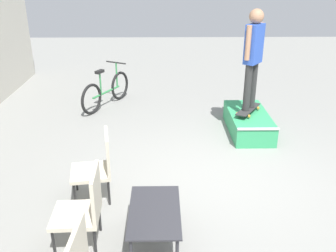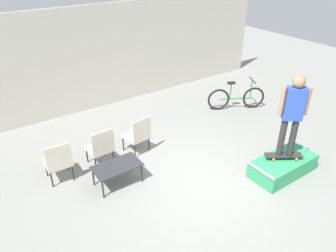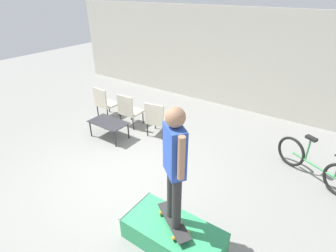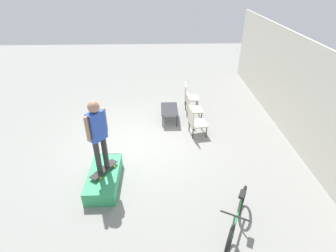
{
  "view_description": "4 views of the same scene",
  "coord_description": "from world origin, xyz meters",
  "px_view_note": "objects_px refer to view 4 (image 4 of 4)",
  "views": [
    {
      "loc": [
        -4.78,
        0.88,
        2.94
      ],
      "look_at": [
        0.11,
        0.8,
        0.84
      ],
      "focal_mm": 40.0,
      "sensor_mm": 36.0,
      "label": 1
    },
    {
      "loc": [
        -3.58,
        -4.09,
        4.43
      ],
      "look_at": [
        0.09,
        1.21,
        0.81
      ],
      "focal_mm": 35.0,
      "sensor_mm": 36.0,
      "label": 2
    },
    {
      "loc": [
        3.24,
        -3.02,
        3.48
      ],
      "look_at": [
        0.41,
        1.08,
        0.82
      ],
      "focal_mm": 28.0,
      "sensor_mm": 36.0,
      "label": 3
    },
    {
      "loc": [
        6.65,
        0.65,
        4.63
      ],
      "look_at": [
        0.44,
        0.86,
        0.84
      ],
      "focal_mm": 28.0,
      "sensor_mm": 36.0,
      "label": 4
    }
  ],
  "objects_px": {
    "patio_chair_center": "(192,107)",
    "patio_chair_left": "(189,95)",
    "patio_chair_right": "(195,121)",
    "bicycle": "(236,219)",
    "skate_ramp_box": "(104,178)",
    "skateboard_on_ramp": "(104,169)",
    "coffee_table": "(169,110)",
    "person_skater": "(98,131)"
  },
  "relations": [
    {
      "from": "patio_chair_center",
      "to": "patio_chair_left",
      "type": "bearing_deg",
      "value": -2.24
    },
    {
      "from": "patio_chair_right",
      "to": "bicycle",
      "type": "bearing_deg",
      "value": 176.5
    },
    {
      "from": "skate_ramp_box",
      "to": "skateboard_on_ramp",
      "type": "bearing_deg",
      "value": 113.82
    },
    {
      "from": "coffee_table",
      "to": "patio_chair_left",
      "type": "xyz_separation_m",
      "value": [
        -0.94,
        0.77,
        0.1
      ]
    },
    {
      "from": "patio_chair_center",
      "to": "skate_ramp_box",
      "type": "bearing_deg",
      "value": 139.03
    },
    {
      "from": "patio_chair_center",
      "to": "bicycle",
      "type": "distance_m",
      "value": 4.59
    },
    {
      "from": "patio_chair_left",
      "to": "bicycle",
      "type": "distance_m",
      "value": 5.53
    },
    {
      "from": "coffee_table",
      "to": "patio_chair_right",
      "type": "xyz_separation_m",
      "value": [
        0.96,
        0.77,
        0.1
      ]
    },
    {
      "from": "coffee_table",
      "to": "patio_chair_right",
      "type": "height_order",
      "value": "patio_chair_right"
    },
    {
      "from": "patio_chair_right",
      "to": "person_skater",
      "type": "bearing_deg",
      "value": 121.48
    },
    {
      "from": "patio_chair_center",
      "to": "patio_chair_right",
      "type": "height_order",
      "value": "same"
    },
    {
      "from": "bicycle",
      "to": "skate_ramp_box",
      "type": "bearing_deg",
      "value": -89.15
    },
    {
      "from": "skate_ramp_box",
      "to": "patio_chair_center",
      "type": "xyz_separation_m",
      "value": [
        -3.12,
        2.5,
        0.32
      ]
    },
    {
      "from": "person_skater",
      "to": "bicycle",
      "type": "bearing_deg",
      "value": 101.11
    },
    {
      "from": "coffee_table",
      "to": "skateboard_on_ramp",
      "type": "bearing_deg",
      "value": -28.72
    },
    {
      "from": "skate_ramp_box",
      "to": "skateboard_on_ramp",
      "type": "distance_m",
      "value": 0.27
    },
    {
      "from": "skate_ramp_box",
      "to": "person_skater",
      "type": "xyz_separation_m",
      "value": [
        -0.01,
        0.02,
        1.35
      ]
    },
    {
      "from": "bicycle",
      "to": "coffee_table",
      "type": "bearing_deg",
      "value": -138.24
    },
    {
      "from": "person_skater",
      "to": "patio_chair_center",
      "type": "relative_size",
      "value": 1.91
    },
    {
      "from": "skateboard_on_ramp",
      "to": "bicycle",
      "type": "distance_m",
      "value": 3.21
    },
    {
      "from": "coffee_table",
      "to": "patio_chair_right",
      "type": "distance_m",
      "value": 1.23
    },
    {
      "from": "patio_chair_right",
      "to": "patio_chair_center",
      "type": "bearing_deg",
      "value": -9.46
    },
    {
      "from": "skate_ramp_box",
      "to": "coffee_table",
      "type": "distance_m",
      "value": 3.57
    },
    {
      "from": "skateboard_on_ramp",
      "to": "patio_chair_left",
      "type": "height_order",
      "value": "patio_chair_left"
    },
    {
      "from": "coffee_table",
      "to": "patio_chair_right",
      "type": "relative_size",
      "value": 1.04
    },
    {
      "from": "skateboard_on_ramp",
      "to": "bicycle",
      "type": "xyz_separation_m",
      "value": [
        1.46,
        2.86,
        -0.1
      ]
    },
    {
      "from": "person_skater",
      "to": "bicycle",
      "type": "height_order",
      "value": "person_skater"
    },
    {
      "from": "coffee_table",
      "to": "patio_chair_left",
      "type": "bearing_deg",
      "value": 140.77
    },
    {
      "from": "skate_ramp_box",
      "to": "patio_chair_right",
      "type": "distance_m",
      "value": 3.32
    },
    {
      "from": "coffee_table",
      "to": "bicycle",
      "type": "distance_m",
      "value": 4.72
    },
    {
      "from": "patio_chair_right",
      "to": "patio_chair_left",
      "type": "bearing_deg",
      "value": -9.5
    },
    {
      "from": "patio_chair_left",
      "to": "skate_ramp_box",
      "type": "bearing_deg",
      "value": 151.2
    },
    {
      "from": "skate_ramp_box",
      "to": "skateboard_on_ramp",
      "type": "height_order",
      "value": "skateboard_on_ramp"
    },
    {
      "from": "patio_chair_left",
      "to": "patio_chair_center",
      "type": "relative_size",
      "value": 1.0
    },
    {
      "from": "skateboard_on_ramp",
      "to": "person_skater",
      "type": "relative_size",
      "value": 0.43
    },
    {
      "from": "bicycle",
      "to": "skateboard_on_ramp",
      "type": "bearing_deg",
      "value": -89.53
    },
    {
      "from": "skate_ramp_box",
      "to": "coffee_table",
      "type": "relative_size",
      "value": 1.54
    },
    {
      "from": "patio_chair_center",
      "to": "person_skater",
      "type": "bearing_deg",
      "value": 139.21
    },
    {
      "from": "patio_chair_left",
      "to": "patio_chair_right",
      "type": "distance_m",
      "value": 1.9
    },
    {
      "from": "patio_chair_right",
      "to": "bicycle",
      "type": "relative_size",
      "value": 0.6
    },
    {
      "from": "person_skater",
      "to": "skate_ramp_box",
      "type": "bearing_deg",
      "value": -27.94
    },
    {
      "from": "skateboard_on_ramp",
      "to": "coffee_table",
      "type": "xyz_separation_m",
      "value": [
        -3.11,
        1.7,
        -0.06
      ]
    }
  ]
}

